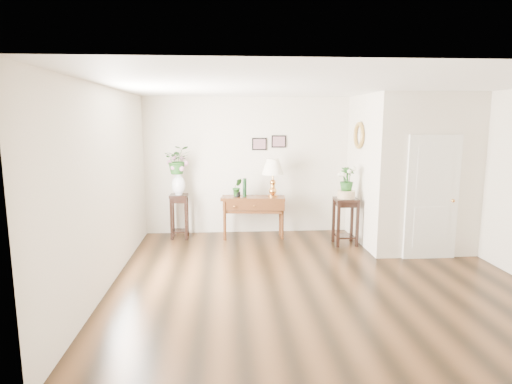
{
  "coord_description": "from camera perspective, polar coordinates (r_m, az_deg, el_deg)",
  "views": [
    {
      "loc": [
        -1.34,
        -6.03,
        2.33
      ],
      "look_at": [
        -0.82,
        1.3,
        1.09
      ],
      "focal_mm": 30.0,
      "sensor_mm": 36.0,
      "label": 1
    }
  ],
  "objects": [
    {
      "name": "plant_stand_a",
      "position": [
        8.66,
        -10.17,
        -3.21
      ],
      "size": [
        0.35,
        0.35,
        0.88
      ],
      "primitive_type": "cube",
      "rotation": [
        0.0,
        0.0,
        -0.02
      ],
      "color": "black",
      "rests_on": "floor"
    },
    {
      "name": "floor",
      "position": [
        6.61,
        8.09,
        -11.22
      ],
      "size": [
        6.0,
        5.5,
        0.02
      ],
      "primitive_type": "cube",
      "color": "#4F3018",
      "rests_on": "ground"
    },
    {
      "name": "art_print_left",
      "position": [
        8.8,
        0.45,
        6.42
      ],
      "size": [
        0.3,
        0.02,
        0.25
      ],
      "primitive_type": "cube",
      "color": "black",
      "rests_on": "wall_back"
    },
    {
      "name": "green_vase",
      "position": [
        8.42,
        -1.53,
        0.5
      ],
      "size": [
        0.09,
        0.09,
        0.37
      ],
      "primitive_type": "cylinder",
      "rotation": [
        0.0,
        0.0,
        -0.18
      ],
      "color": "black",
      "rests_on": "console_table"
    },
    {
      "name": "lily_arrangement",
      "position": [
        8.48,
        -10.39,
        4.18
      ],
      "size": [
        0.54,
        0.48,
        0.56
      ],
      "primitive_type": "imported",
      "rotation": [
        0.0,
        0.0,
        0.11
      ],
      "color": "#1E4E1B",
      "rests_on": "porcelain_vase"
    },
    {
      "name": "ceiling",
      "position": [
        6.2,
        8.71,
        13.77
      ],
      "size": [
        6.0,
        5.5,
        0.02
      ],
      "primitive_type": "cube",
      "color": "white",
      "rests_on": "ground"
    },
    {
      "name": "ceramic_bowl",
      "position": [
        8.16,
        11.94,
        -0.26
      ],
      "size": [
        0.39,
        0.39,
        0.15
      ],
      "primitive_type": "cylinder",
      "rotation": [
        0.0,
        0.0,
        0.23
      ],
      "color": "beige",
      "rests_on": "plant_stand_b"
    },
    {
      "name": "wall_back",
      "position": [
        8.93,
        4.61,
        3.54
      ],
      "size": [
        6.0,
        0.02,
        2.8
      ],
      "primitive_type": "cube",
      "color": "silver",
      "rests_on": "ground"
    },
    {
      "name": "porcelain_vase",
      "position": [
        8.54,
        -10.3,
        1.15
      ],
      "size": [
        0.34,
        0.34,
        0.46
      ],
      "primitive_type": null,
      "rotation": [
        0.0,
        0.0,
        -0.32
      ],
      "color": "white",
      "rests_on": "plant_stand_a"
    },
    {
      "name": "potted_plant",
      "position": [
        8.42,
        -2.51,
        0.52
      ],
      "size": [
        0.22,
        0.19,
        0.35
      ],
      "primitive_type": "imported",
      "rotation": [
        0.0,
        0.0,
        0.21
      ],
      "color": "#1E4E1B",
      "rests_on": "console_table"
    },
    {
      "name": "art_print_right",
      "position": [
        8.84,
        3.06,
        6.74
      ],
      "size": [
        0.3,
        0.02,
        0.25
      ],
      "primitive_type": "cube",
      "color": "black",
      "rests_on": "wall_back"
    },
    {
      "name": "table_lamp",
      "position": [
        8.44,
        2.25,
        1.75
      ],
      "size": [
        0.56,
        0.56,
        0.76
      ],
      "primitive_type": "cube",
      "rotation": [
        0.0,
        0.0,
        0.39
      ],
      "color": "#CE883F",
      "rests_on": "console_table"
    },
    {
      "name": "wall_left",
      "position": [
        6.33,
        -19.21,
        0.54
      ],
      "size": [
        0.02,
        5.5,
        2.8
      ],
      "primitive_type": "cube",
      "color": "silver",
      "rests_on": "ground"
    },
    {
      "name": "partition",
      "position": [
        8.58,
        19.63,
        2.77
      ],
      "size": [
        1.8,
        1.95,
        2.8
      ],
      "primitive_type": "cube",
      "color": "silver",
      "rests_on": "floor"
    },
    {
      "name": "plant_stand_b",
      "position": [
        8.27,
        11.81,
        -3.84
      ],
      "size": [
        0.43,
        0.43,
        0.89
      ],
      "primitive_type": "cube",
      "rotation": [
        0.0,
        0.0,
        -0.02
      ],
      "color": "black",
      "rests_on": "floor"
    },
    {
      "name": "door",
      "position": [
        7.74,
        22.43,
        -0.71
      ],
      "size": [
        0.9,
        0.05,
        2.1
      ],
      "primitive_type": "cube",
      "color": "white",
      "rests_on": "floor"
    },
    {
      "name": "narcissus",
      "position": [
        8.12,
        12.0,
        1.63
      ],
      "size": [
        0.3,
        0.3,
        0.46
      ],
      "primitive_type": "imported",
      "rotation": [
        0.0,
        0.0,
        0.16
      ],
      "color": "#1E4E1B",
      "rests_on": "ceramic_bowl"
    },
    {
      "name": "wall_ornament",
      "position": [
        8.32,
        13.55,
        7.35
      ],
      "size": [
        0.07,
        0.51,
        0.51
      ],
      "primitive_type": "torus",
      "rotation": [
        0.0,
        1.57,
        0.0
      ],
      "color": "gold",
      "rests_on": "partition"
    },
    {
      "name": "console_table",
      "position": [
        8.54,
        -0.38,
        -3.39
      ],
      "size": [
        1.29,
        0.54,
        0.84
      ],
      "primitive_type": "cube",
      "rotation": [
        0.0,
        0.0,
        -0.1
      ],
      "color": "#3D1D0D",
      "rests_on": "floor"
    },
    {
      "name": "wall_front",
      "position": [
        3.67,
        17.65,
        -5.64
      ],
      "size": [
        6.0,
        0.02,
        2.8
      ],
      "primitive_type": "cube",
      "color": "silver",
      "rests_on": "ground"
    }
  ]
}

